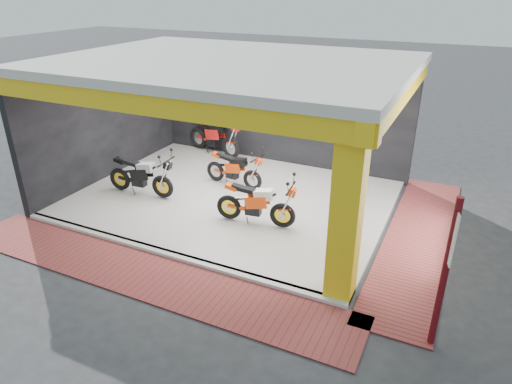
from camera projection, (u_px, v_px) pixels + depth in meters
ground at (192, 234)px, 10.64m from camera, size 80.00×80.00×0.00m
showroom_floor at (232, 198)px, 12.26m from camera, size 8.00×6.00×0.10m
showroom_ceiling at (229, 63)px, 10.76m from camera, size 8.40×6.40×0.20m
back_wall at (279, 110)px, 14.08m from camera, size 8.20×0.20×3.50m
left_wall at (106, 119)px, 13.14m from camera, size 0.20×6.20×3.50m
corner_column at (347, 213)px, 7.82m from camera, size 0.50×0.50×3.50m
header_beam_front at (152, 104)px, 8.43m from camera, size 8.40×0.30×0.40m
header_beam_right at (401, 92)px, 9.32m from camera, size 0.30×6.40×0.40m
floor_kerb at (166, 253)px, 9.79m from camera, size 8.00×0.20×0.10m
paver_front at (143, 274)px, 9.16m from camera, size 9.00×1.40×0.03m
paver_right at (418, 239)px, 10.39m from camera, size 1.40×7.00×0.03m
signpost at (446, 269)px, 6.82m from camera, size 0.11×0.37×2.65m
moto_hero at (283, 204)px, 10.43m from camera, size 2.14×1.01×1.26m
moto_row_a at (162, 176)px, 11.89m from camera, size 2.15×0.92×1.28m
moto_row_b at (252, 171)px, 12.36m from camera, size 1.98×0.90×1.17m
moto_row_d at (231, 137)px, 14.51m from camera, size 2.55×1.51×1.47m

